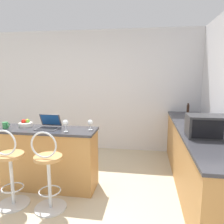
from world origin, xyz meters
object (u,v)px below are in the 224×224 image
laptop (49,125)px  wine_glass_short (65,123)px  microwave (208,126)px  mug_green (6,125)px  pepper_mill (188,109)px  wine_glass_tall (90,123)px  bar_stool_far (48,173)px  bar_stool_near (10,170)px  fruit_bowl (26,124)px  toaster (203,122)px

laptop → wine_glass_short: 0.35m
microwave → mug_green: 2.79m
microwave → pepper_mill: size_ratio=2.29×
microwave → wine_glass_tall: size_ratio=3.46×
bar_stool_far → wine_glass_short: size_ratio=6.18×
bar_stool_near → laptop: laptop is taller
bar_stool_near → mug_green: size_ratio=10.53×
bar_stool_near → wine_glass_short: bearing=36.2°
wine_glass_tall → bar_stool_far: bearing=-124.1°
laptop → wine_glass_tall: 0.62m
bar_stool_far → wine_glass_tall: 0.86m
bar_stool_far → pepper_mill: 2.89m
fruit_bowl → wine_glass_short: wine_glass_short is taller
bar_stool_near → wine_glass_short: size_ratio=6.18×
wine_glass_short → bar_stool_far: bearing=-100.3°
pepper_mill → wine_glass_short: (-1.89, -1.63, 0.02)m
mug_green → wine_glass_tall: wine_glass_tall is taller
pepper_mill → microwave: bearing=-91.5°
microwave → wine_glass_short: microwave is taller
wine_glass_tall → laptop: bearing=-179.4°
laptop → toaster: bearing=9.8°
microwave → wine_glass_tall: (-1.54, 0.12, -0.04)m
mug_green → pepper_mill: bearing=29.2°
bar_stool_near → wine_glass_tall: 1.18m
bar_stool_near → fruit_bowl: bearing=101.2°
bar_stool_far → wine_glass_short: (0.08, 0.43, 0.53)m
bar_stool_near → wine_glass_tall: bearing=32.7°
toaster → wine_glass_short: bearing=-164.6°
toaster → mug_green: toaster is taller
microwave → fruit_bowl: microwave is taller
microwave → fruit_bowl: bearing=176.0°
mug_green → wine_glass_short: (0.94, -0.04, 0.08)m
mug_green → pepper_mill: 3.24m
laptop → wine_glass_tall: bearing=0.6°
microwave → wine_glass_tall: 1.54m
laptop → microwave: size_ratio=0.61×
toaster → wine_glass_short: toaster is taller
laptop → wine_glass_short: laptop is taller
bar_stool_near → mug_green: bearing=126.6°
pepper_mill → bar_stool_near: bearing=-140.3°
bar_stool_near → microwave: 2.54m
microwave → toaster: (0.06, 0.50, -0.05)m
bar_stool_near → pepper_mill: 3.26m
bar_stool_near → toaster: toaster is taller
laptop → wine_glass_tall: laptop is taller
bar_stool_far → wine_glass_tall: size_ratio=7.01×
microwave → bar_stool_near: bearing=-169.4°
toaster → bar_stool_near: bearing=-159.1°
wine_glass_short → wine_glass_tall: wine_glass_short is taller
bar_stool_far → mug_green: bar_stool_far is taller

